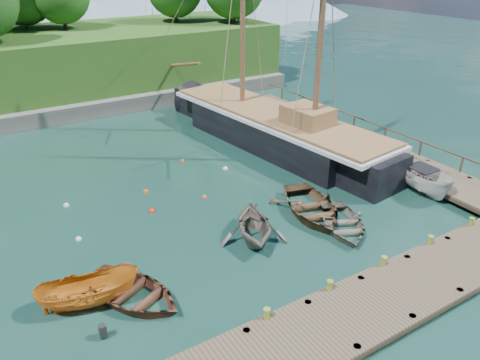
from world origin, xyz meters
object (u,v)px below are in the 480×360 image
object	(u,v)px
cabin_boat_white	(419,190)
schooner	(275,132)
rowboat_0	(134,300)
motorboat_orange	(91,305)
rowboat_1	(254,240)
rowboat_3	(342,229)
rowboat_2	(311,214)

from	to	relation	value
cabin_boat_white	schooner	world-z (taller)	schooner
rowboat_0	motorboat_orange	distance (m)	1.65
rowboat_0	rowboat_1	world-z (taller)	rowboat_1
rowboat_3	rowboat_0	bearing A→B (deg)	-156.17
rowboat_0	schooner	distance (m)	17.85
rowboat_0	schooner	world-z (taller)	schooner
rowboat_2	motorboat_orange	world-z (taller)	motorboat_orange
cabin_boat_white	schooner	size ratio (longest dim) A/B	0.19
rowboat_1	rowboat_3	distance (m)	4.58
rowboat_3	schooner	bearing A→B (deg)	97.74
rowboat_1	rowboat_0	bearing A→B (deg)	-146.68
cabin_boat_white	schooner	bearing A→B (deg)	119.76
rowboat_1	cabin_boat_white	size ratio (longest dim) A/B	0.78
cabin_boat_white	schooner	distance (m)	10.60
rowboat_2	rowboat_3	world-z (taller)	rowboat_2
rowboat_2	schooner	world-z (taller)	schooner
motorboat_orange	cabin_boat_white	size ratio (longest dim) A/B	0.81
rowboat_1	rowboat_2	bearing A→B (deg)	30.01
rowboat_3	schooner	size ratio (longest dim) A/B	0.16
rowboat_3	cabin_boat_white	world-z (taller)	cabin_boat_white
rowboat_3	motorboat_orange	world-z (taller)	motorboat_orange
rowboat_1	rowboat_3	size ratio (longest dim) A/B	0.92
rowboat_2	rowboat_1	bearing A→B (deg)	-156.25
schooner	rowboat_1	bearing A→B (deg)	-137.36
rowboat_3	schooner	distance (m)	11.54
rowboat_2	cabin_boat_white	xyz separation A→B (m)	(7.14, -1.18, 0.00)
cabin_boat_white	motorboat_orange	bearing A→B (deg)	-168.14
rowboat_0	cabin_boat_white	xyz separation A→B (m)	(17.55, 0.36, 0.00)
rowboat_1	schooner	distance (m)	12.32
rowboat_0	motorboat_orange	xyz separation A→B (m)	(-1.53, 0.61, 0.00)
rowboat_1	cabin_boat_white	world-z (taller)	rowboat_1
rowboat_0	rowboat_2	distance (m)	10.53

